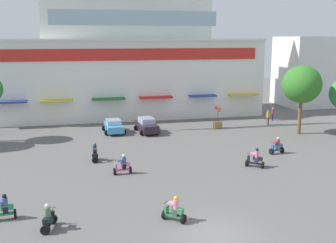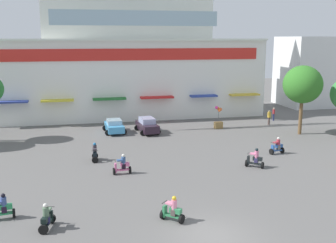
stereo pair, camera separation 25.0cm
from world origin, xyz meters
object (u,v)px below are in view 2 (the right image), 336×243
object	(u,v)px
scooter_rider_1	(95,154)
scooter_rider_7	(173,211)
pedestrian_2	(274,113)
parked_car_0	(114,126)
scooter_rider_0	(277,147)
plaza_tree_1	(303,85)
parked_car_1	(147,125)
balloon_vendor_cart	(218,120)
scooter_rider_5	(47,218)
pedestrian_0	(269,117)
scooter_rider_6	(2,209)
scooter_rider_4	(255,159)
scooter_rider_2	(122,166)

from	to	relation	value
scooter_rider_1	scooter_rider_7	distance (m)	13.07
scooter_rider_1	pedestrian_2	xyz separation A→B (m)	(22.29, 12.35, 0.31)
parked_car_0	pedestrian_2	world-z (taller)	pedestrian_2
scooter_rider_1	scooter_rider_7	xyz separation A→B (m)	(3.68, -12.54, -0.01)
scooter_rider_0	scooter_rider_1	world-z (taller)	scooter_rider_1
plaza_tree_1	scooter_rider_1	xyz separation A→B (m)	(-21.64, -5.09, -4.64)
parked_car_1	balloon_vendor_cart	distance (m)	8.20
scooter_rider_5	pedestrian_0	bearing A→B (deg)	43.10
scooter_rider_0	scooter_rider_7	world-z (taller)	same
scooter_rider_1	parked_car_1	bearing A→B (deg)	57.27
scooter_rider_5	scooter_rider_6	world-z (taller)	scooter_rider_6
scooter_rider_1	scooter_rider_4	size ratio (longest dim) A/B	0.97
scooter_rider_5	scooter_rider_6	size ratio (longest dim) A/B	1.03
parked_car_1	scooter_rider_4	bearing A→B (deg)	-65.73
scooter_rider_7	balloon_vendor_cart	size ratio (longest dim) A/B	0.59
scooter_rider_0	balloon_vendor_cart	world-z (taller)	balloon_vendor_cart
plaza_tree_1	parked_car_1	world-z (taller)	plaza_tree_1
scooter_rider_1	pedestrian_2	world-z (taller)	pedestrian_2
pedestrian_0	balloon_vendor_cart	bearing A→B (deg)	-175.75
scooter_rider_5	plaza_tree_1	bearing A→B (deg)	34.68
balloon_vendor_cart	parked_car_0	bearing A→B (deg)	178.24
scooter_rider_2	scooter_rider_7	size ratio (longest dim) A/B	1.02
parked_car_0	scooter_rider_2	xyz separation A→B (m)	(-0.66, -13.81, -0.09)
plaza_tree_1	pedestrian_2	xyz separation A→B (m)	(0.65, 7.26, -4.32)
parked_car_0	parked_car_1	distance (m)	3.53
scooter_rider_4	parked_car_0	bearing A→B (deg)	123.73
scooter_rider_0	scooter_rider_7	xyz separation A→B (m)	(-12.05, -11.19, -0.01)
pedestrian_0	scooter_rider_6	bearing A→B (deg)	-142.18
scooter_rider_5	scooter_rider_7	bearing A→B (deg)	-4.52
scooter_rider_6	pedestrian_2	distance (m)	35.85
scooter_rider_0	scooter_rider_4	world-z (taller)	scooter_rider_4
scooter_rider_4	pedestrian_2	world-z (taller)	pedestrian_2
scooter_rider_0	pedestrian_0	xyz separation A→B (m)	(4.83, 11.44, 0.35)
parked_car_0	pedestrian_2	size ratio (longest dim) A/B	2.42
scooter_rider_4	plaza_tree_1	bearing A→B (deg)	45.53
scooter_rider_5	scooter_rider_6	distance (m)	3.11
pedestrian_0	pedestrian_2	world-z (taller)	pedestrian_0
parked_car_1	scooter_rider_2	xyz separation A→B (m)	(-4.12, -13.11, -0.17)
scooter_rider_2	pedestrian_0	distance (m)	23.33
scooter_rider_5	parked_car_0	bearing A→B (deg)	75.79
scooter_rider_1	scooter_rider_2	world-z (taller)	scooter_rider_2
parked_car_1	scooter_rider_1	distance (m)	11.04
scooter_rider_0	scooter_rider_2	world-z (taller)	scooter_rider_2
parked_car_1	scooter_rider_0	distance (m)	14.43
parked_car_1	scooter_rider_5	bearing A→B (deg)	-112.99
scooter_rider_7	parked_car_1	bearing A→B (deg)	84.02
scooter_rider_1	balloon_vendor_cart	world-z (taller)	balloon_vendor_cart
balloon_vendor_cart	scooter_rider_4	bearing A→B (deg)	-97.87
plaza_tree_1	scooter_rider_1	bearing A→B (deg)	-166.78
scooter_rider_1	scooter_rider_5	distance (m)	12.39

